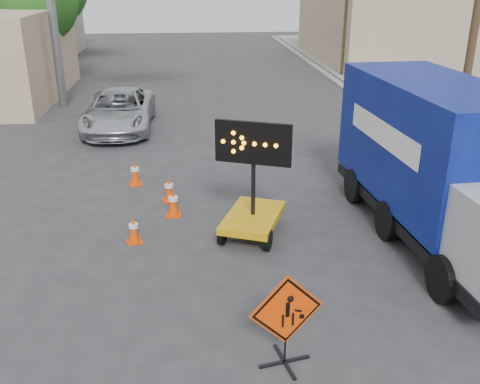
{
  "coord_description": "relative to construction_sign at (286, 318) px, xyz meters",
  "views": [
    {
      "loc": [
        -0.85,
        -6.4,
        5.53
      ],
      "look_at": [
        0.08,
        3.27,
        1.55
      ],
      "focal_mm": 40.0,
      "sensor_mm": 36.0,
      "label": 1
    }
  ],
  "objects": [
    {
      "name": "ground",
      "position": [
        -0.46,
        -0.1,
        -0.82
      ],
      "size": [
        100.0,
        100.0,
        0.0
      ],
      "primitive_type": "plane",
      "color": "#2D2D30",
      "rests_on": "ground"
    },
    {
      "name": "curb_right",
      "position": [
        6.74,
        14.9,
        -0.76
      ],
      "size": [
        0.4,
        60.0,
        0.12
      ],
      "primitive_type": "cube",
      "color": "gray",
      "rests_on": "ground"
    },
    {
      "name": "sidewalk_right",
      "position": [
        9.04,
        14.9,
        -0.74
      ],
      "size": [
        4.0,
        60.0,
        0.15
      ],
      "primitive_type": "cube",
      "color": "gray",
      "rests_on": "ground"
    },
    {
      "name": "building_right_far",
      "position": [
        12.54,
        29.9,
        1.48
      ],
      "size": [
        10.0,
        14.0,
        4.6
      ],
      "primitive_type": "cube",
      "color": "tan",
      "rests_on": "ground"
    },
    {
      "name": "utility_pole_near",
      "position": [
        7.54,
        9.9,
        3.87
      ],
      "size": [
        1.8,
        0.26,
        9.0
      ],
      "color": "#48371F",
      "rests_on": "ground"
    },
    {
      "name": "tree_left_near",
      "position": [
        -8.46,
        21.9,
        3.35
      ],
      "size": [
        3.71,
        3.71,
        6.03
      ],
      "color": "#48371F",
      "rests_on": "ground"
    },
    {
      "name": "construction_sign",
      "position": [
        0.0,
        0.0,
        0.0
      ],
      "size": [
        1.14,
        0.82,
        1.54
      ],
      "rotation": [
        0.0,
        0.0,
        0.21
      ],
      "color": "black",
      "rests_on": "ground"
    },
    {
      "name": "arrow_board",
      "position": [
        0.03,
        4.39,
        -0.22
      ],
      "size": [
        1.73,
        2.14,
        2.65
      ],
      "rotation": [
        0.0,
        0.0,
        -0.38
      ],
      "color": "#C5920A",
      "rests_on": "ground"
    },
    {
      "name": "pickup_truck",
      "position": [
        -3.96,
        13.73,
        -0.08
      ],
      "size": [
        2.48,
        5.3,
        1.47
      ],
      "primitive_type": "imported",
      "rotation": [
        0.0,
        0.0,
        -0.01
      ],
      "color": "silver",
      "rests_on": "ground"
    },
    {
      "name": "box_truck",
      "position": [
        4.01,
        3.93,
        0.73
      ],
      "size": [
        2.6,
        7.28,
        3.41
      ],
      "rotation": [
        0.0,
        0.0,
        0.06
      ],
      "color": "black",
      "rests_on": "ground"
    },
    {
      "name": "cone_a",
      "position": [
        -2.63,
        4.25,
        -0.5
      ],
      "size": [
        0.41,
        0.41,
        0.63
      ],
      "rotation": [
        0.0,
        0.0,
        0.33
      ],
      "color": "#E53C04",
      "rests_on": "ground"
    },
    {
      "name": "cone_b",
      "position": [
        -1.79,
        5.58,
        -0.46
      ],
      "size": [
        0.39,
        0.39,
        0.71
      ],
      "rotation": [
        0.0,
        0.0,
        -0.1
      ],
      "color": "#E53C04",
      "rests_on": "ground"
    },
    {
      "name": "cone_c",
      "position": [
        -1.92,
        6.51,
        -0.48
      ],
      "size": [
        0.44,
        0.44,
        0.67
      ],
      "rotation": [
        0.0,
        0.0,
        0.36
      ],
      "color": "#E53C04",
      "rests_on": "ground"
    },
    {
      "name": "cone_d",
      "position": [
        -2.9,
        7.8,
        -0.46
      ],
      "size": [
        0.44,
        0.44,
        0.72
      ],
      "rotation": [
        0.0,
        0.0,
        0.22
      ],
      "color": "#E53C04",
      "rests_on": "ground"
    }
  ]
}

